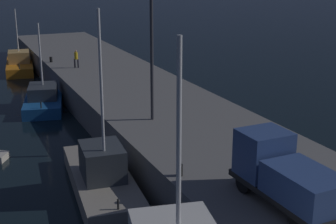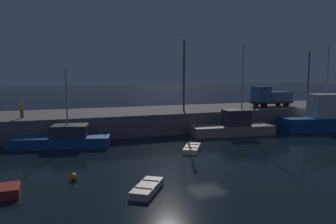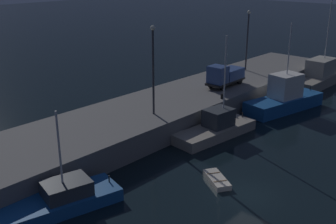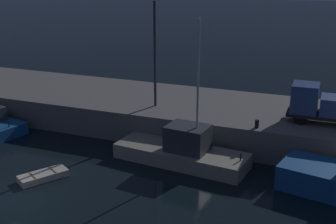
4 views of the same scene
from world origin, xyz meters
TOP-DOWN VIEW (x-y plane):
  - ground_plane at (0.00, 0.00)m, footprint 320.00×320.00m
  - pier_quay at (0.00, 14.61)m, footprint 74.48×9.20m
  - fishing_boat_blue at (-10.20, 8.47)m, footprint 9.12×4.86m
  - fishing_boat_white at (18.74, 7.12)m, footprint 10.59×5.09m
  - fishing_boat_orange at (7.20, 8.22)m, footprint 9.17×3.81m
  - fishing_boat_grey at (31.45, 8.70)m, footprint 10.35×3.62m
  - dinghy_red_small at (-0.01, 2.84)m, footprint 2.53×3.13m
  - lamp_post_west at (3.33, 12.70)m, footprint 0.44×0.44m
  - lamp_post_east at (24.15, 15.75)m, footprint 0.44×0.44m
  - utility_truck at (15.67, 13.24)m, footprint 5.50×2.05m
  - bollard_west at (11.52, 10.65)m, footprint 0.28×0.28m

SIDE VIEW (x-z plane):
  - ground_plane at x=0.00m, z-range 0.00..0.00m
  - dinghy_red_small at x=-0.01m, z-range -0.02..0.43m
  - fishing_boat_blue at x=-10.20m, z-range -2.78..4.17m
  - fishing_boat_orange at x=7.20m, z-range -3.91..5.65m
  - pier_quay at x=0.00m, z-range 0.00..2.25m
  - fishing_boat_grey at x=31.45m, z-range -4.55..7.14m
  - fishing_boat_white at x=18.74m, z-range -3.47..6.31m
  - bollard_west at x=11.52m, z-range 2.25..2.79m
  - utility_truck at x=15.67m, z-range 2.21..4.85m
  - lamp_post_east at x=24.15m, z-range 2.91..10.76m
  - lamp_post_west at x=3.33m, z-range 2.92..11.20m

